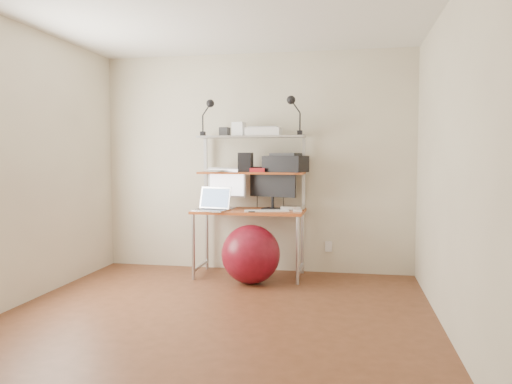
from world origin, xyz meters
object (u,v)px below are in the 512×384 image
(printer, at_px, (286,163))
(monitor_silver, at_px, (227,185))
(laptop, at_px, (213,205))
(exercise_ball, at_px, (251,254))
(monitor_black, at_px, (273,184))

(printer, bearing_deg, monitor_silver, -158.94)
(laptop, distance_m, exercise_ball, 0.68)
(monitor_silver, xyz_separation_m, exercise_ball, (0.35, -0.40, -0.70))
(monitor_silver, height_order, monitor_black, monitor_black)
(monitor_black, height_order, laptop, monitor_black)
(monitor_silver, height_order, laptop, monitor_silver)
(monitor_silver, distance_m, laptop, 0.33)
(exercise_ball, bearing_deg, printer, 55.11)
(printer, xyz_separation_m, exercise_ball, (-0.31, -0.44, -0.94))
(monitor_black, relative_size, exercise_ball, 0.90)
(laptop, bearing_deg, monitor_silver, 81.50)
(monitor_black, xyz_separation_m, exercise_ball, (-0.17, -0.40, -0.71))
(laptop, bearing_deg, printer, 32.88)
(printer, height_order, exercise_ball, printer)
(monitor_silver, xyz_separation_m, monitor_black, (0.52, -0.00, 0.01))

